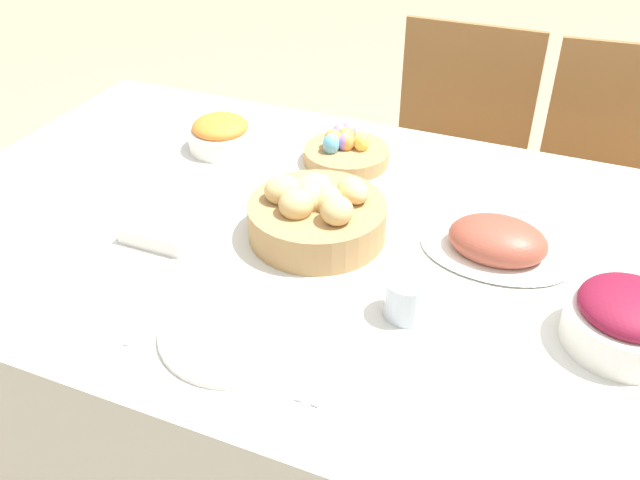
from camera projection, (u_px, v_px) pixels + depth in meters
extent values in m
cube|color=silver|center=(342.00, 377.00, 1.53)|extent=(1.77, 1.03, 0.76)
cylinder|color=olive|center=(518.00, 312.00, 1.97)|extent=(0.03, 0.03, 0.42)
cylinder|color=olive|center=(526.00, 239.00, 2.27)|extent=(0.03, 0.03, 0.42)
cube|color=olive|center=(605.00, 225.00, 1.95)|extent=(0.46, 0.46, 0.02)
cube|color=olive|center=(623.00, 121.00, 1.97)|extent=(0.42, 0.05, 0.45)
cylinder|color=olive|center=(361.00, 269.00, 2.14)|extent=(0.03, 0.03, 0.42)
cylinder|color=olive|center=(483.00, 300.00, 2.02)|extent=(0.03, 0.03, 0.42)
cylinder|color=olive|center=(397.00, 209.00, 2.43)|extent=(0.03, 0.03, 0.42)
cylinder|color=olive|center=(506.00, 232.00, 2.31)|extent=(0.03, 0.03, 0.42)
cube|color=olive|center=(443.00, 192.00, 2.10)|extent=(0.42, 0.42, 0.02)
cube|color=olive|center=(467.00, 96.00, 2.11)|extent=(0.42, 0.02, 0.45)
cylinder|color=#AD8451|center=(317.00, 220.00, 1.30)|extent=(0.27, 0.27, 0.07)
ellipsoid|color=tan|center=(309.00, 198.00, 1.27)|extent=(0.09, 0.09, 0.06)
ellipsoid|color=tan|center=(296.00, 205.00, 1.24)|extent=(0.09, 0.08, 0.06)
ellipsoid|color=tan|center=(328.00, 201.00, 1.27)|extent=(0.09, 0.09, 0.06)
ellipsoid|color=tan|center=(284.00, 190.00, 1.28)|extent=(0.10, 0.09, 0.06)
ellipsoid|color=tan|center=(354.00, 190.00, 1.28)|extent=(0.09, 0.09, 0.05)
ellipsoid|color=tan|center=(338.00, 211.00, 1.21)|extent=(0.08, 0.08, 0.05)
ellipsoid|color=tan|center=(313.00, 188.00, 1.29)|extent=(0.11, 0.11, 0.05)
cylinder|color=#AD8451|center=(346.00, 155.00, 1.55)|extent=(0.20, 0.20, 0.03)
ellipsoid|color=#F29E4C|center=(333.00, 140.00, 1.54)|extent=(0.04, 0.04, 0.05)
ellipsoid|color=#60B2E0|center=(331.00, 145.00, 1.52)|extent=(0.04, 0.04, 0.05)
ellipsoid|color=#F4D151|center=(362.00, 143.00, 1.53)|extent=(0.03, 0.03, 0.04)
ellipsoid|color=#F29E4C|center=(346.00, 138.00, 1.55)|extent=(0.04, 0.04, 0.05)
ellipsoid|color=#F29E4C|center=(347.00, 142.00, 1.53)|extent=(0.03, 0.03, 0.04)
ellipsoid|color=#B27AD1|center=(339.00, 134.00, 1.57)|extent=(0.04, 0.04, 0.05)
ellipsoid|color=#B27AD1|center=(345.00, 142.00, 1.53)|extent=(0.03, 0.03, 0.04)
ellipsoid|color=pink|center=(349.00, 131.00, 1.58)|extent=(0.04, 0.04, 0.05)
ellipsoid|color=silver|center=(495.00, 252.00, 1.26)|extent=(0.28, 0.20, 0.01)
ellipsoid|color=#984635|center=(498.00, 240.00, 1.25)|extent=(0.18, 0.14, 0.08)
cylinder|color=silver|center=(221.00, 139.00, 1.61)|extent=(0.16, 0.16, 0.05)
ellipsoid|color=orange|center=(220.00, 126.00, 1.59)|extent=(0.13, 0.13, 0.05)
cylinder|color=silver|center=(624.00, 327.00, 1.05)|extent=(0.19, 0.19, 0.06)
ellipsoid|color=maroon|center=(631.00, 307.00, 1.03)|extent=(0.16, 0.16, 0.06)
cylinder|color=silver|center=(236.00, 331.00, 1.09)|extent=(0.25, 0.25, 0.01)
cube|color=silver|center=(158.00, 309.00, 1.14)|extent=(0.01, 0.19, 0.00)
cube|color=silver|center=(322.00, 357.00, 1.04)|extent=(0.01, 0.19, 0.00)
cube|color=silver|center=(340.00, 363.00, 1.03)|extent=(0.01, 0.19, 0.00)
cylinder|color=silver|center=(407.00, 297.00, 1.11)|extent=(0.08, 0.08, 0.07)
cube|color=silver|center=(160.00, 233.00, 1.30)|extent=(0.14, 0.08, 0.03)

